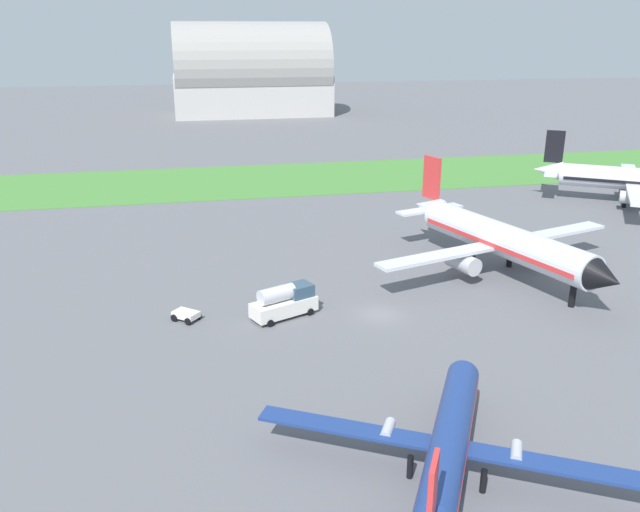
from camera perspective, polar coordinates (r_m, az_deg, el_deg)
The scene contains 8 objects.
ground_plane at distance 63.54m, azimuth 5.32°, elevation -5.16°, with size 600.00×600.00×0.00m, color slate.
grass_taxiway_strip at distance 121.80m, azimuth -3.24°, elevation 6.84°, with size 360.00×28.00×0.08m, color #478438.
airplane_midfield_jet at distance 75.09m, azimuth 15.64°, elevation 1.43°, with size 31.44×31.12×11.38m.
airplane_parked_jet_far at distance 114.27m, azimuth 26.03°, elevation 6.11°, with size 27.38×27.33×11.05m.
airplane_foreground_turboprop at distance 41.39m, azimuth 11.41°, elevation -15.74°, with size 22.19×19.33×7.36m.
baggage_cart_near_gate at distance 63.11m, azimuth -11.78°, elevation -5.11°, with size 2.95×2.87×0.90m.
fuel_truck_midfield at distance 62.28m, azimuth -3.15°, elevation -4.03°, with size 6.92×4.78×3.29m.
hangar_distant at distance 220.17m, azimuth -6.11°, elevation 15.66°, with size 50.27×27.78×29.34m.
Camera 1 is at (-17.46, -55.20, 26.18)m, focal length 36.11 mm.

